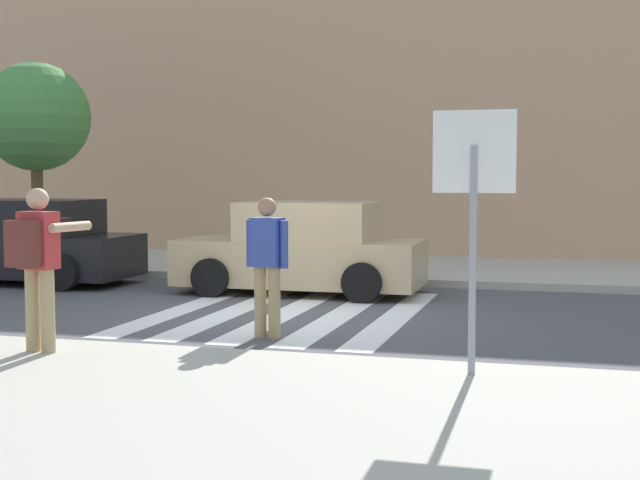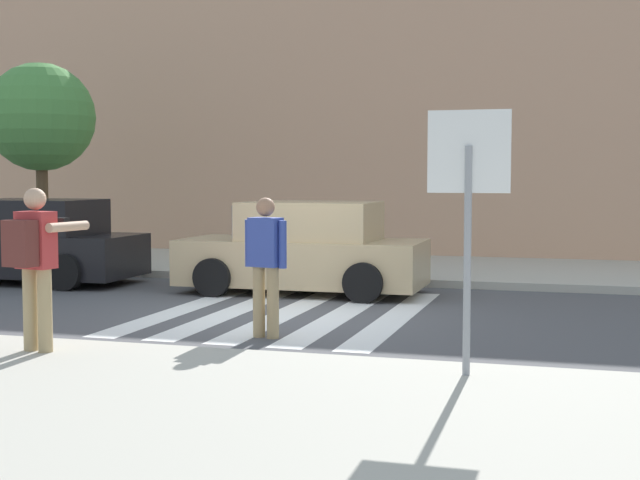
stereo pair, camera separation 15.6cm
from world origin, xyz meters
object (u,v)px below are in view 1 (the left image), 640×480
Objects in this scene: photographer_with_backpack at (37,255)px; parked_car_tan at (302,251)px; street_tree_west at (36,118)px; pedestrian_crossing at (267,259)px; parked_car_black at (28,244)px; stop_sign at (474,183)px.

photographer_with_backpack is 0.42× the size of parked_car_tan.
photographer_with_backpack is 6.33m from parked_car_tan.
parked_car_tan is at bearing -16.74° from street_tree_west.
street_tree_west is (-6.33, 1.90, 2.45)m from parked_car_tan.
pedestrian_crossing is 4.15m from parked_car_tan.
parked_car_tan is at bearing 0.00° from parked_car_black.
photographer_with_backpack is 9.92m from street_tree_west.
pedestrian_crossing is 9.54m from street_tree_west.
pedestrian_crossing is at bearing 50.35° from photographer_with_backpack.
parked_car_black is 3.27m from street_tree_west.
street_tree_west reaches higher than photographer_with_backpack.
pedestrian_crossing is 0.41× the size of street_tree_west.
parked_car_tan is at bearing 100.76° from pedestrian_crossing.
parked_car_black is (-6.08, 4.07, -0.25)m from pedestrian_crossing.
photographer_with_backpack is at bearing -129.65° from pedestrian_crossing.
stop_sign is 1.42× the size of photographer_with_backpack.
stop_sign is 4.55m from photographer_with_backpack.
photographer_with_backpack is (-4.49, -0.19, -0.76)m from stop_sign.
photographer_with_backpack is at bearing -177.55° from stop_sign.
pedestrian_crossing reaches higher than parked_car_tan.
photographer_with_backpack is at bearing -99.25° from parked_car_tan.
parked_car_black is (-8.77, 6.04, -1.20)m from stop_sign.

